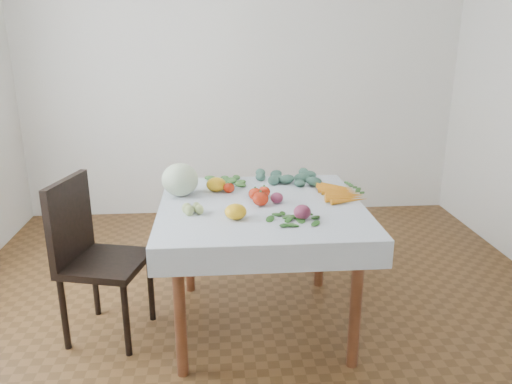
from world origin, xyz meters
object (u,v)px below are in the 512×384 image
at_px(heirloom_back, 216,184).
at_px(carrot_bunch, 341,193).
at_px(chair, 90,249).
at_px(table, 261,221).
at_px(cabbage, 180,180).

distance_m(heirloom_back, carrot_bunch, 0.74).
xyz_separation_m(chair, heirloom_back, (0.71, 0.28, 0.27)).
relative_size(table, chair, 1.08).
bearing_deg(heirloom_back, carrot_bunch, -11.02).
bearing_deg(cabbage, carrot_bunch, -4.90).
bearing_deg(chair, table, 1.04).
height_order(heirloom_back, carrot_bunch, heirloom_back).
distance_m(table, chair, 0.96).
relative_size(chair, cabbage, 4.35).
height_order(cabbage, heirloom_back, cabbage).
relative_size(cabbage, carrot_bunch, 0.54).
relative_size(chair, heirloom_back, 7.70).
xyz_separation_m(table, cabbage, (-0.46, 0.20, 0.20)).
relative_size(cabbage, heirloom_back, 1.77).
height_order(table, chair, chair).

